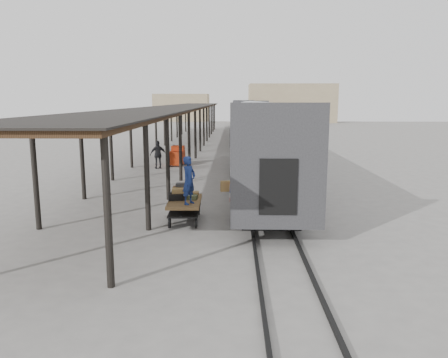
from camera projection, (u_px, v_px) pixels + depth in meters
ground at (190, 216)px, 18.10m from camera, size 160.00×160.00×0.00m
train at (246, 118)px, 50.78m from camera, size 3.45×76.01×4.01m
canopy at (179, 108)px, 41.06m from camera, size 4.90×64.30×4.15m
rails at (246, 140)px, 51.45m from camera, size 1.54×150.00×0.12m
building_far at (291, 103)px, 93.78m from camera, size 18.00×10.00×8.00m
building_left at (182, 107)px, 98.43m from camera, size 12.00×8.00×6.00m
baggage_cart at (185, 205)px, 17.21m from camera, size 1.31×2.43×0.86m
suitcase_stack at (181, 193)px, 17.48m from camera, size 1.19×1.15×0.58m
luggage_tug at (177, 157)px, 31.95m from camera, size 1.08×1.65×1.40m
porter at (189, 180)px, 16.37m from camera, size 0.70×0.79×1.82m
pedestrian at (158, 155)px, 30.36m from camera, size 1.25×0.86×1.96m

